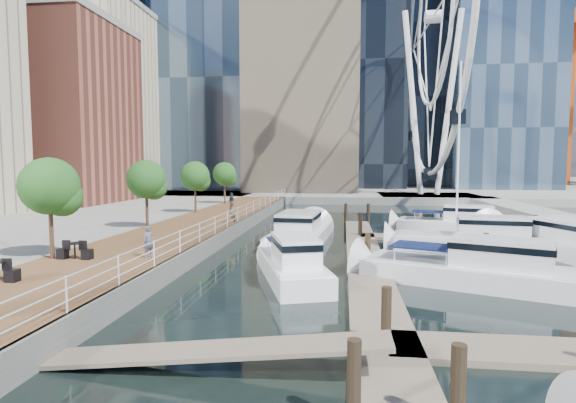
% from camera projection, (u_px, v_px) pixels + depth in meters
% --- Properties ---
extents(ground, '(520.00, 520.00, 0.00)m').
position_uv_depth(ground, '(290.00, 320.00, 15.20)').
color(ground, black).
rests_on(ground, ground).
extents(boardwalk, '(6.00, 60.00, 1.00)m').
position_uv_depth(boardwalk, '(187.00, 234.00, 31.10)').
color(boardwalk, brown).
rests_on(boardwalk, ground).
extents(seawall, '(0.25, 60.00, 1.00)m').
position_uv_depth(seawall, '(229.00, 235.00, 30.73)').
color(seawall, '#595954').
rests_on(seawall, ground).
extents(land_far, '(200.00, 114.00, 1.00)m').
position_uv_depth(land_far, '(337.00, 184.00, 116.06)').
color(land_far, gray).
rests_on(land_far, ground).
extents(pier, '(14.00, 12.00, 1.00)m').
position_uv_depth(pier, '(428.00, 198.00, 64.88)').
color(pier, gray).
rests_on(pier, ground).
extents(railing, '(0.10, 60.00, 1.05)m').
position_uv_depth(railing, '(227.00, 220.00, 30.66)').
color(railing, white).
rests_on(railing, boardwalk).
extents(floating_docks, '(16.00, 34.00, 2.60)m').
position_uv_depth(floating_docks, '(459.00, 254.00, 24.05)').
color(floating_docks, '#6D6051').
rests_on(floating_docks, ground).
extents(ferris_wheel, '(5.80, 45.60, 47.80)m').
position_uv_depth(ferris_wheel, '(433.00, 17.00, 62.83)').
color(ferris_wheel, white).
rests_on(ferris_wheel, ground).
extents(street_trees, '(2.60, 42.60, 4.60)m').
position_uv_depth(street_trees, '(146.00, 179.00, 30.09)').
color(street_trees, '#3F2B1C').
rests_on(street_trees, ground).
extents(yacht_foreground, '(10.55, 6.42, 2.15)m').
position_uv_depth(yacht_foreground, '(471.00, 285.00, 19.65)').
color(yacht_foreground, silver).
rests_on(yacht_foreground, ground).
extents(pedestrian_near, '(0.60, 0.64, 1.47)m').
position_uv_depth(pedestrian_near, '(149.00, 242.00, 20.57)').
color(pedestrian_near, '#464D5D').
rests_on(pedestrian_near, boardwalk).
extents(pedestrian_mid, '(0.89, 0.96, 1.57)m').
position_uv_depth(pedestrian_mid, '(231.00, 212.00, 33.33)').
color(pedestrian_mid, '#84715B').
rests_on(pedestrian_mid, boardwalk).
extents(pedestrian_far, '(0.96, 0.93, 1.61)m').
position_uv_depth(pedestrian_far, '(232.00, 201.00, 43.13)').
color(pedestrian_far, '#373D44').
rests_on(pedestrian_far, boardwalk).
extents(moored_yachts, '(21.40, 32.41, 11.50)m').
position_uv_depth(moored_yachts, '(462.00, 255.00, 26.33)').
color(moored_yachts, silver).
rests_on(moored_yachts, ground).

